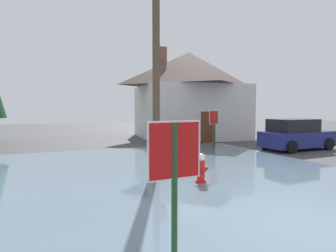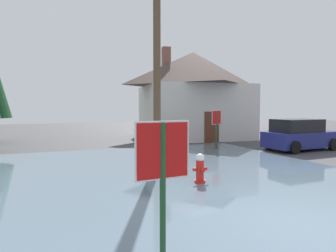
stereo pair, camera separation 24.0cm
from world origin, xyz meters
The scene contains 8 objects.
ground_plane centered at (0.00, 0.00, -0.05)m, with size 80.00×80.00×0.10m, color #424244.
flood_puddle centered at (-0.73, 4.99, 0.02)m, with size 12.49×13.32×0.03m, color slate.
stop_sign_near centered at (-3.13, -0.80, 1.51)m, with size 0.75×0.09×2.13m.
fire_hydrant centered at (-0.36, 3.53, 0.45)m, with size 0.46×0.39×0.91m.
utility_pole centered at (-0.74, 6.39, 4.12)m, with size 1.60×0.28×7.90m.
stop_sign_far centered at (3.72, 9.56, 1.51)m, with size 0.71×0.29×2.12m.
house centered at (5.40, 15.92, 3.33)m, with size 8.33×8.09×6.91m.
parked_car centered at (7.78, 7.79, 0.79)m, with size 4.13×2.15×1.66m.
Camera 1 is at (-4.62, -4.22, 2.30)m, focal length 31.57 mm.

